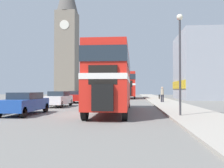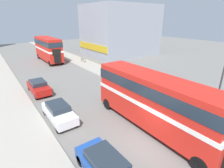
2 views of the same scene
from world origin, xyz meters
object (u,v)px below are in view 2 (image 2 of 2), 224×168
double_decker_bus (153,98)px  bus_distant (48,48)px  street_lamp (222,78)px  pedestrian_walking (110,68)px  car_parked_far (39,87)px  car_parked_mid (59,112)px  bicycle_on_pavement (83,60)px

double_decker_bus → bus_distant: size_ratio=1.14×
bus_distant → street_lamp: size_ratio=1.62×
bus_distant → pedestrian_walking: bearing=-73.4°
car_parked_far → pedestrian_walking: (10.10, 0.38, 0.39)m
double_decker_bus → pedestrian_walking: size_ratio=6.04×
street_lamp → car_parked_mid: bearing=140.8°
double_decker_bus → bicycle_on_pavement: 22.91m
car_parked_mid → bicycle_on_pavement: (10.92, 16.96, -0.26)m
bus_distant → car_parked_mid: bearing=-105.5°
double_decker_bus → pedestrian_walking: double_decker_bus is taller
car_parked_mid → street_lamp: bearing=-39.2°
bus_distant → bicycle_on_pavement: bearing=-43.2°
car_parked_mid → pedestrian_walking: pedestrian_walking is taller
bus_distant → bicycle_on_pavement: bus_distant is taller
bus_distant → pedestrian_walking: size_ratio=5.29×
double_decker_bus → car_parked_mid: bearing=136.1°
bicycle_on_pavement → double_decker_bus: bearing=-104.0°
car_parked_mid → car_parked_far: (0.16, 6.84, -0.00)m
car_parked_far → bicycle_on_pavement: car_parked_far is taller
double_decker_bus → bicycle_on_pavement: double_decker_bus is taller
car_parked_far → bicycle_on_pavement: (10.76, 10.12, -0.26)m
pedestrian_walking → bicycle_on_pavement: 9.79m
car_parked_far → street_lamp: 17.68m
street_lamp → pedestrian_walking: bearing=87.3°
car_parked_far → bicycle_on_pavement: bearing=43.3°
car_parked_mid → car_parked_far: bearing=88.6°
pedestrian_walking → bicycle_on_pavement: (0.66, 9.74, -0.65)m
bus_distant → street_lamp: 29.63m
car_parked_far → car_parked_mid: bearing=-91.4°
street_lamp → bicycle_on_pavement: bearing=86.8°
car_parked_mid → street_lamp: size_ratio=0.70×
bus_distant → pedestrian_walking: 15.07m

